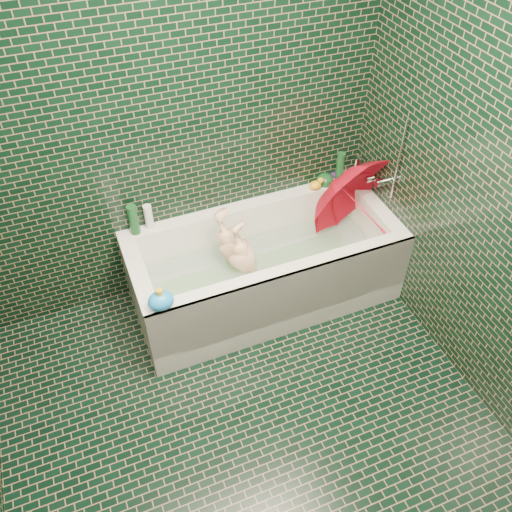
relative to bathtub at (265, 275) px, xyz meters
name	(u,v)px	position (x,y,z in m)	size (l,w,h in m)	color
floor	(260,449)	(-0.45, -1.01, -0.21)	(2.80, 2.80, 0.00)	black
wall_back	(165,119)	(-0.45, 0.39, 1.04)	(2.80, 2.80, 0.00)	black
bathtub	(265,275)	(0.00, 0.00, 0.00)	(1.70, 0.75, 0.55)	white
bath_mat	(264,279)	(0.00, 0.02, -0.06)	(1.35, 0.47, 0.01)	green
water	(264,264)	(0.00, 0.02, 0.09)	(1.48, 0.53, 0.00)	silver
faucet	(385,177)	(0.81, 0.01, 0.56)	(0.18, 0.19, 0.55)	silver
child	(245,264)	(-0.12, 0.05, 0.10)	(0.32, 0.21, 0.87)	beige
umbrella	(361,208)	(0.64, -0.05, 0.40)	(0.61, 0.61, 0.54)	red
soap_bottle_a	(352,177)	(0.80, 0.34, 0.34)	(0.09, 0.09, 0.22)	white
soap_bottle_b	(340,179)	(0.72, 0.36, 0.34)	(0.09, 0.09, 0.19)	#4D1E70
soap_bottle_c	(331,186)	(0.61, 0.31, 0.34)	(0.14, 0.14, 0.17)	#134420
bottle_right_tall	(340,167)	(0.70, 0.35, 0.45)	(0.06, 0.06, 0.21)	#134420
bottle_right_pump	(356,169)	(0.80, 0.31, 0.43)	(0.05, 0.05, 0.18)	silver
bottle_left_tall	(133,220)	(-0.73, 0.34, 0.44)	(0.06, 0.06, 0.21)	#134420
bottle_left_short	(149,217)	(-0.64, 0.36, 0.42)	(0.05, 0.05, 0.17)	white
rubber_duck	(316,184)	(0.50, 0.32, 0.38)	(0.12, 0.09, 0.09)	#F1AD18
bath_toy	(161,300)	(-0.74, -0.32, 0.40)	(0.16, 0.14, 0.14)	#1B87F5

